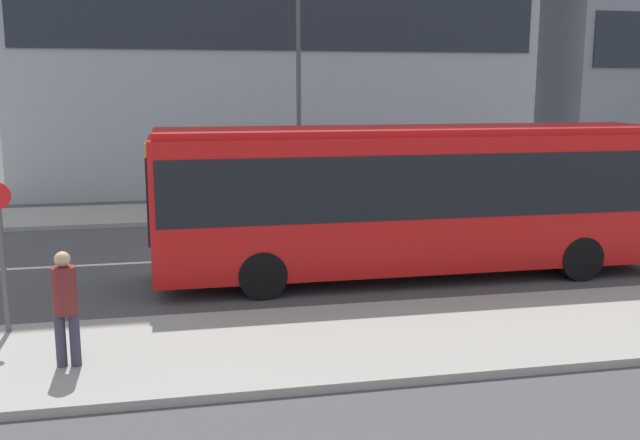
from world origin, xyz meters
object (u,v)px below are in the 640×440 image
city_bus (412,191)px  parked_car_0 (623,196)px  pedestrian_near_stop (65,302)px  bus_stop_sign (1,243)px  street_lamp (299,70)px

city_bus → parked_car_0: 10.73m
parked_car_0 → pedestrian_near_stop: bearing=-147.8°
bus_stop_sign → city_bus: bearing=17.9°
city_bus → street_lamp: 8.03m
parked_car_0 → pedestrian_near_stop: (-15.68, -9.88, 0.44)m
pedestrian_near_stop → bus_stop_sign: bus_stop_sign is taller
city_bus → parked_car_0: size_ratio=2.75×
parked_car_0 → bus_stop_sign: size_ratio=1.58×
city_bus → parked_car_0: (9.06, 5.62, -1.22)m
city_bus → bus_stop_sign: (-7.81, -2.53, -0.25)m
parked_car_0 → street_lamp: 11.13m
pedestrian_near_stop → city_bus: bearing=-142.3°
parked_car_0 → bus_stop_sign: bearing=-154.2°
parked_car_0 → street_lamp: bearing=169.8°
pedestrian_near_stop → street_lamp: bearing=-109.9°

